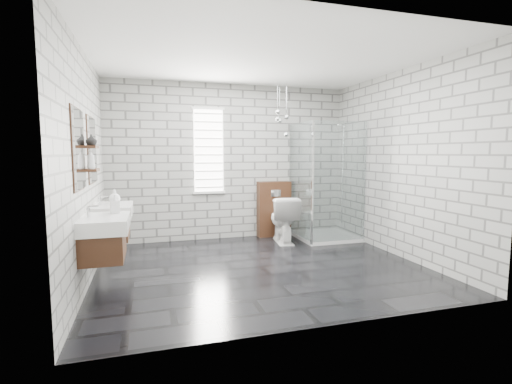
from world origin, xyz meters
name	(u,v)px	position (x,y,z in m)	size (l,w,h in m)	color
floor	(261,267)	(0.00, 0.00, -0.01)	(4.20, 3.60, 0.02)	black
ceiling	(261,58)	(0.00, 0.00, 2.71)	(4.20, 3.60, 0.02)	white
wall_back	(231,162)	(0.00, 1.81, 1.35)	(4.20, 0.02, 2.70)	#A4A49F
wall_front	(326,172)	(0.00, -1.81, 1.35)	(4.20, 0.02, 2.70)	#A4A49F
wall_left	(85,167)	(-2.11, 0.00, 1.35)	(0.02, 3.60, 2.70)	#A4A49F
wall_right	(399,164)	(2.11, 0.00, 1.35)	(0.02, 3.60, 2.70)	#A4A49F
vanity_left	(101,226)	(-1.91, -0.50, 0.76)	(0.47, 0.70, 1.57)	#422414
vanity_right	(110,212)	(-1.91, 0.46, 0.76)	(0.47, 0.70, 1.57)	#422414
shelf_lower	(92,170)	(-2.03, -0.05, 1.32)	(0.14, 0.30, 0.03)	#422414
shelf_upper	(91,147)	(-2.03, -0.05, 1.58)	(0.14, 0.30, 0.03)	#422414
window	(209,151)	(-0.40, 1.78, 1.55)	(0.56, 0.05, 1.48)	white
cistern_panel	(274,209)	(0.77, 1.70, 0.50)	(0.60, 0.20, 1.00)	#422414
flush_plate	(276,193)	(0.77, 1.60, 0.80)	(0.18, 0.01, 0.12)	silver
shower_enclosure	(323,211)	(1.50, 1.18, 0.50)	(1.00, 1.00, 2.03)	white
pendant_cluster	(281,120)	(0.78, 1.37, 2.07)	(0.28, 0.18, 0.92)	silver
toilet	(283,219)	(0.77, 1.23, 0.39)	(0.44, 0.77, 0.79)	white
soap_bottle_a	(115,204)	(-1.78, -0.28, 0.95)	(0.09, 0.10, 0.21)	#B2B2B2
soap_bottle_b	(115,197)	(-1.85, 0.57, 0.94)	(0.14, 0.14, 0.18)	#B2B2B2
soap_bottle_c	(91,159)	(-2.02, -0.15, 1.44)	(0.08, 0.08, 0.22)	#B2B2B2
vase	(91,140)	(-2.02, -0.05, 1.66)	(0.12, 0.12, 0.12)	#B2B2B2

